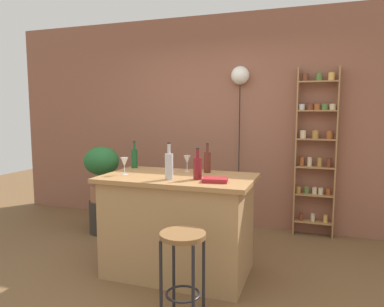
{
  "coord_description": "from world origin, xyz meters",
  "views": [
    {
      "loc": [
        1.2,
        -2.79,
        1.54
      ],
      "look_at": [
        0.05,
        0.55,
        1.13
      ],
      "focal_mm": 33.66,
      "sensor_mm": 36.0,
      "label": 1
    }
  ],
  "objects": [
    {
      "name": "plant_stool",
      "position": [
        -1.32,
        1.06,
        0.21
      ],
      "size": [
        0.34,
        0.34,
        0.42
      ],
      "primitive_type": "cylinder",
      "color": "#2D2823",
      "rests_on": "ground"
    },
    {
      "name": "bar_stool",
      "position": [
        0.33,
        -0.46,
        0.5
      ],
      "size": [
        0.33,
        0.33,
        0.68
      ],
      "color": "black",
      "rests_on": "ground"
    },
    {
      "name": "bottle_olive_oil",
      "position": [
        -0.61,
        0.6,
        1.05
      ],
      "size": [
        0.07,
        0.07,
        0.29
      ],
      "color": "#194C23",
      "rests_on": "kitchen_counter"
    },
    {
      "name": "bottle_sauce_amber",
      "position": [
        -0.01,
        0.11,
        1.07
      ],
      "size": [
        0.07,
        0.07,
        0.33
      ],
      "color": "#B2B2B7",
      "rests_on": "kitchen_counter"
    },
    {
      "name": "spice_shelf",
      "position": [
        1.21,
        1.81,
        1.1
      ],
      "size": [
        0.48,
        0.14,
        2.06
      ],
      "color": "#9E7042",
      "rests_on": "ground"
    },
    {
      "name": "ground",
      "position": [
        0.0,
        0.0,
        0.0
      ],
      "size": [
        12.0,
        12.0,
        0.0
      ],
      "primitive_type": "plane",
      "color": "brown"
    },
    {
      "name": "wine_glass_center",
      "position": [
        -0.51,
        0.19,
        1.06
      ],
      "size": [
        0.07,
        0.07,
        0.16
      ],
      "color": "silver",
      "rests_on": "kitchen_counter"
    },
    {
      "name": "pendant_globe_light",
      "position": [
        0.26,
        1.84,
        1.98
      ],
      "size": [
        0.24,
        0.24,
        2.12
      ],
      "color": "black",
      "rests_on": "ground"
    },
    {
      "name": "bottle_wine_red",
      "position": [
        0.2,
        0.57,
        1.05
      ],
      "size": [
        0.07,
        0.07,
        0.29
      ],
      "color": "#5B2319",
      "rests_on": "kitchen_counter"
    },
    {
      "name": "potted_plant",
      "position": [
        -1.32,
        1.06,
        0.84
      ],
      "size": [
        0.45,
        0.4,
        0.69
      ],
      "color": "#935B3D",
      "rests_on": "plant_stool"
    },
    {
      "name": "cookbook",
      "position": [
        0.4,
        0.13,
        0.96
      ],
      "size": [
        0.23,
        0.18,
        0.03
      ],
      "primitive_type": "cube",
      "rotation": [
        0.0,
        0.0,
        0.16
      ],
      "color": "maroon",
      "rests_on": "kitchen_counter"
    },
    {
      "name": "kitchen_counter",
      "position": [
        0.0,
        0.3,
        0.47
      ],
      "size": [
        1.41,
        0.82,
        0.94
      ],
      "color": "#A87F51",
      "rests_on": "ground"
    },
    {
      "name": "wine_glass_left",
      "position": [
        -0.0,
        0.55,
        1.06
      ],
      "size": [
        0.07,
        0.07,
        0.16
      ],
      "color": "silver",
      "rests_on": "kitchen_counter"
    },
    {
      "name": "back_wall",
      "position": [
        0.0,
        1.95,
        1.4
      ],
      "size": [
        6.4,
        0.1,
        2.8
      ],
      "primitive_type": "cube",
      "color": "#8C5642",
      "rests_on": "ground"
    },
    {
      "name": "bottle_spirits_clear",
      "position": [
        0.23,
        0.19,
        1.05
      ],
      "size": [
        0.08,
        0.08,
        0.28
      ],
      "color": "maroon",
      "rests_on": "kitchen_counter"
    }
  ]
}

